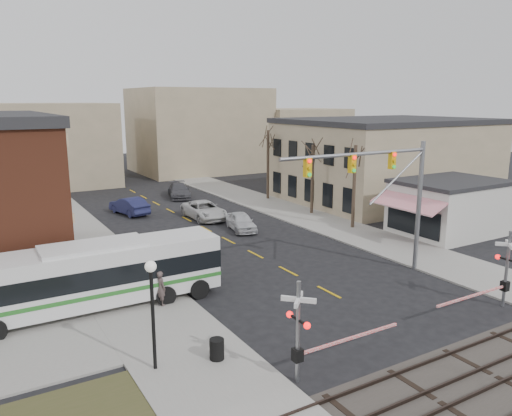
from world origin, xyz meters
The scene contains 22 objects.
ground centered at (0.00, 0.00, 0.00)m, with size 160.00×160.00×0.00m, color black.
sidewalk_west centered at (-9.50, 20.00, 0.06)m, with size 5.00×60.00×0.12m, color gray.
sidewalk_east centered at (9.50, 20.00, 0.06)m, with size 5.00×60.00×0.12m, color gray.
ballast_strip centered at (0.00, -8.00, 0.03)m, with size 160.00×5.00×0.06m, color #332D28.
rail_tracks centered at (0.00, -8.00, 0.12)m, with size 160.00×3.91×0.14m.
tan_building centered at (22.00, 20.00, 4.26)m, with size 20.30×15.30×8.50m.
awning_shop centered at (15.97, 7.00, 2.16)m, with size 9.74×6.20×4.30m.
tree_east_a centered at (10.50, 12.00, 3.50)m, with size 0.28×0.28×6.75m.
tree_east_b centered at (10.80, 18.00, 3.27)m, with size 0.28×0.28×6.30m.
tree_east_c centered at (11.00, 26.00, 3.72)m, with size 0.28×0.28×7.20m.
transit_bus centered at (-11.53, 6.23, 1.84)m, with size 12.65×2.84×3.25m.
traffic_signal_mast centered at (4.24, 2.30, 5.76)m, with size 10.36×0.30×8.00m.
rr_crossing_west centered at (-6.26, -4.41, 1.97)m, with size 5.60×1.36×4.00m.
rr_crossing_east centered at (6.08, -4.06, 1.97)m, with size 5.60×1.36×4.00m.
street_lamp centered at (-11.03, -0.97, 3.26)m, with size 0.44×0.44×4.41m.
trash_bin centered at (-8.63, -1.55, 0.55)m, with size 0.60×0.60×0.86m, color black.
car_a centered at (2.31, 16.18, 0.73)m, with size 1.72×4.27×1.46m, color silver.
car_b centered at (-3.78, 26.58, 0.80)m, with size 1.69×4.86×1.60m, color #1C1F46.
car_c centered at (1.45, 21.38, 0.78)m, with size 2.58×5.60×1.56m, color #BDBDBD.
car_d centered at (3.27, 31.78, 0.75)m, with size 2.11×5.19×1.51m, color #434349.
pedestrian_near centered at (-8.66, 4.81, 1.03)m, with size 0.66×0.43×1.81m, color #504240.
pedestrian_far centered at (-10.66, 6.35, 0.99)m, with size 0.85×0.66×1.75m, color #303B54.
Camera 1 is at (-16.68, -18.23, 10.40)m, focal length 35.00 mm.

